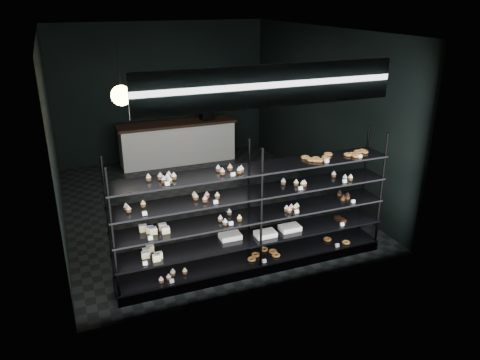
% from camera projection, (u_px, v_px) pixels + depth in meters
% --- Properties ---
extents(room, '(5.01, 6.01, 3.20)m').
position_uv_depth(room, '(200.00, 123.00, 8.41)').
color(room, black).
rests_on(room, ground).
extents(display_shelf, '(4.00, 0.50, 1.91)m').
position_uv_depth(display_shelf, '(253.00, 230.00, 6.65)').
color(display_shelf, black).
rests_on(display_shelf, room).
extents(signage, '(3.30, 0.05, 0.50)m').
position_uv_depth(signage, '(271.00, 86.00, 5.46)').
color(signage, '#0E1646').
rests_on(signage, room).
extents(pendant_lamp, '(0.28, 0.28, 0.87)m').
position_uv_depth(pendant_lamp, '(121.00, 95.00, 6.43)').
color(pendant_lamp, black).
rests_on(pendant_lamp, room).
extents(service_counter, '(2.76, 0.65, 1.23)m').
position_uv_depth(service_counter, '(178.00, 142.00, 11.04)').
color(service_counter, silver).
rests_on(service_counter, room).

